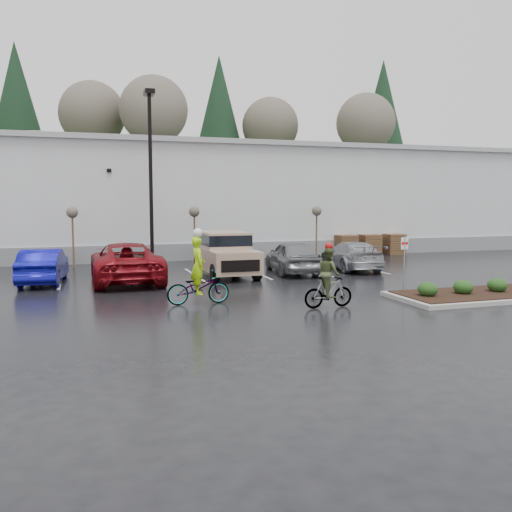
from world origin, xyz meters
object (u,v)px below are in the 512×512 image
object	(u,v)px
fire_lane_sign	(404,258)
car_red	(126,262)
suv_tan	(226,254)
cyclist_hivis	(198,281)
pallet_stack_b	(369,245)
car_blue	(43,266)
car_grey	(292,257)
sapling_west	(72,216)
lamppost	(150,159)
sapling_mid	(194,215)
sapling_east	(317,214)
car_far_silver	(351,255)
cyclist_olive	(329,284)
pallet_stack_a	(346,245)
pallet_stack_c	(394,244)

from	to	relation	value
fire_lane_sign	car_red	bearing A→B (deg)	145.13
suv_tan	cyclist_hivis	size ratio (longest dim) A/B	1.97
pallet_stack_b	fire_lane_sign	size ratio (longest dim) A/B	0.61
car_blue	cyclist_hivis	world-z (taller)	cyclist_hivis
car_grey	sapling_west	bearing A→B (deg)	-23.19
fire_lane_sign	car_red	size ratio (longest dim) A/B	0.36
lamppost	sapling_mid	size ratio (longest dim) A/B	2.88
sapling_east	lamppost	bearing A→B (deg)	-174.29
sapling_mid	car_far_silver	size ratio (longest dim) A/B	0.65
pallet_stack_b	car_grey	xyz separation A→B (m)	(-8.01, -6.64, 0.12)
car_red	cyclist_olive	xyz separation A→B (m)	(5.89, -7.91, -0.06)
car_far_silver	lamppost	bearing A→B (deg)	-17.25
lamppost	car_blue	size ratio (longest dim) A/B	2.03
sapling_west	car_blue	xyz separation A→B (m)	(-1.15, -5.46, -1.98)
suv_tan	car_blue	bearing A→B (deg)	179.12
pallet_stack_a	fire_lane_sign	world-z (taller)	fire_lane_sign
sapling_west	car_red	xyz separation A→B (m)	(2.24, -6.14, -1.87)
cyclist_hivis	sapling_east	bearing A→B (deg)	-39.47
lamppost	pallet_stack_a	bearing A→B (deg)	9.09
sapling_mid	car_far_silver	bearing A→B (deg)	-36.63
sapling_east	pallet_stack_a	distance (m)	3.39
pallet_stack_c	car_blue	world-z (taller)	car_blue
lamppost	car_grey	world-z (taller)	lamppost
suv_tan	car_grey	size ratio (longest dim) A/B	1.09
suv_tan	car_red	bearing A→B (deg)	-173.13
car_blue	sapling_mid	bearing A→B (deg)	-139.77
car_far_silver	cyclist_olive	bearing A→B (deg)	64.89
fire_lane_sign	lamppost	bearing A→B (deg)	123.46
sapling_west	pallet_stack_a	xyz separation A→B (m)	(16.50, 1.00, -2.05)
pallet_stack_c	sapling_west	bearing A→B (deg)	-177.14
sapling_mid	pallet_stack_c	bearing A→B (deg)	4.24
sapling_west	car_far_silver	world-z (taller)	sapling_west
car_far_silver	cyclist_olive	distance (m)	10.33
pallet_stack_c	cyclist_olive	distance (m)	19.16
sapling_west	car_far_silver	xyz separation A→B (m)	(13.59, -5.27, -2.01)
pallet_stack_a	car_red	size ratio (longest dim) A/B	0.22
cyclist_hivis	lamppost	bearing A→B (deg)	0.48
suv_tan	car_far_silver	xyz separation A→B (m)	(6.74, 0.31, -0.31)
car_blue	car_far_silver	distance (m)	14.74
pallet_stack_b	fire_lane_sign	xyz separation A→B (m)	(-6.40, -13.80, 0.73)
car_red	cyclist_olive	distance (m)	9.86
car_grey	cyclist_olive	bearing A→B (deg)	82.03
sapling_mid	suv_tan	distance (m)	5.85
car_far_silver	car_blue	bearing A→B (deg)	7.50
pallet_stack_a	cyclist_hivis	xyz separation A→B (m)	(-12.32, -13.12, 0.12)
car_red	car_grey	distance (m)	7.96
pallet_stack_b	cyclist_olive	world-z (taller)	cyclist_olive
car_blue	suv_tan	size ratio (longest dim) A/B	0.89
pallet_stack_c	fire_lane_sign	distance (m)	16.07
sapling_east	car_blue	distance (m)	16.22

